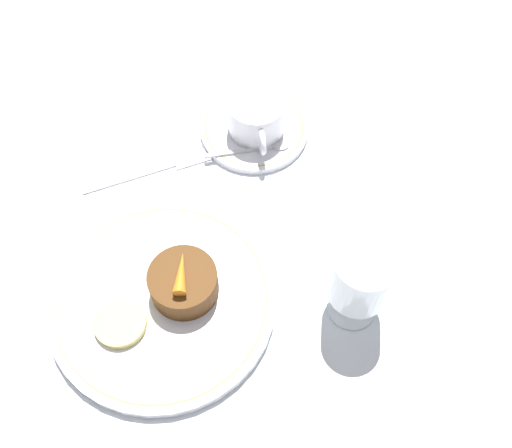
{
  "coord_description": "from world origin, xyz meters",
  "views": [
    {
      "loc": [
        0.27,
        0.05,
        0.65
      ],
      "look_at": [
        -0.08,
        0.1,
        0.04
      ],
      "focal_mm": 42.0,
      "sensor_mm": 36.0,
      "label": 1
    }
  ],
  "objects_px": {
    "coffee_cup": "(256,115)",
    "fork": "(162,167)",
    "dinner_plate": "(162,301)",
    "wine_glass": "(361,279)",
    "dessert_cake": "(184,283)"
  },
  "relations": [
    {
      "from": "fork",
      "to": "wine_glass",
      "type": "bearing_deg",
      "value": 40.78
    },
    {
      "from": "dinner_plate",
      "to": "fork",
      "type": "bearing_deg",
      "value": 175.75
    },
    {
      "from": "dinner_plate",
      "to": "coffee_cup",
      "type": "distance_m",
      "value": 0.28
    },
    {
      "from": "dessert_cake",
      "to": "dinner_plate",
      "type": "bearing_deg",
      "value": -75.64
    },
    {
      "from": "coffee_cup",
      "to": "dessert_cake",
      "type": "xyz_separation_m",
      "value": [
        0.23,
        -0.12,
        -0.01
      ]
    },
    {
      "from": "dinner_plate",
      "to": "coffee_cup",
      "type": "bearing_deg",
      "value": 147.78
    },
    {
      "from": "dinner_plate",
      "to": "coffee_cup",
      "type": "xyz_separation_m",
      "value": [
        -0.24,
        0.15,
        0.03
      ]
    },
    {
      "from": "coffee_cup",
      "to": "wine_glass",
      "type": "height_order",
      "value": "wine_glass"
    },
    {
      "from": "dinner_plate",
      "to": "dessert_cake",
      "type": "xyz_separation_m",
      "value": [
        -0.01,
        0.03,
        0.02
      ]
    },
    {
      "from": "wine_glass",
      "to": "dessert_cake",
      "type": "bearing_deg",
      "value": -103.76
    },
    {
      "from": "dinner_plate",
      "to": "wine_glass",
      "type": "relative_size",
      "value": 2.23
    },
    {
      "from": "coffee_cup",
      "to": "fork",
      "type": "height_order",
      "value": "coffee_cup"
    },
    {
      "from": "coffee_cup",
      "to": "wine_glass",
      "type": "relative_size",
      "value": 0.87
    },
    {
      "from": "dinner_plate",
      "to": "fork",
      "type": "distance_m",
      "value": 0.2
    },
    {
      "from": "wine_glass",
      "to": "dessert_cake",
      "type": "relative_size",
      "value": 1.5
    }
  ]
}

